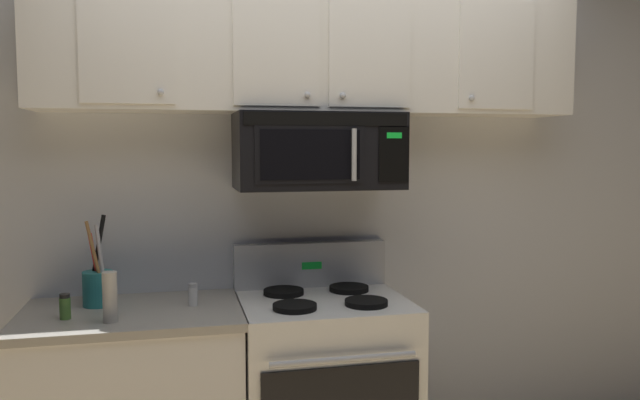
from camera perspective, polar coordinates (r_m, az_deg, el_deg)
The scene contains 8 objects.
back_wall at distance 3.17m, azimuth -1.23°, elevation 0.45°, with size 5.20×0.10×2.70m, color silver.
stove_range at distance 3.02m, azimuth 0.30°, elevation -17.01°, with size 0.76×0.69×1.12m.
over_range_microwave at distance 2.92m, azimuth -0.23°, elevation 4.49°, with size 0.76×0.43×0.35m.
upper_cabinets at distance 2.98m, azimuth -0.36°, elevation 13.18°, with size 2.50×0.36×0.55m.
utensil_crock_teal at distance 2.93m, azimuth -19.58°, elevation -7.27°, with size 0.13×0.13×0.40m.
salt_shaker at distance 2.82m, azimuth -11.49°, elevation -8.46°, with size 0.04×0.04×0.10m.
pepper_mill at distance 2.64m, azimuth -18.60°, elevation -8.38°, with size 0.06×0.06×0.20m, color #B7B2A8.
spice_jar at distance 2.76m, azimuth -22.21°, elevation -8.98°, with size 0.04×0.04×0.10m.
Camera 1 is at (-0.65, -2.30, 1.60)m, focal length 35.12 mm.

